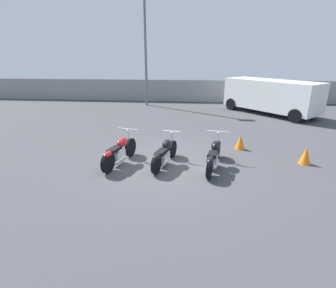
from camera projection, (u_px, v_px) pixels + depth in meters
ground_plane at (168, 164)px, 8.21m from camera, size 60.00×60.00×0.00m
fence_back at (184, 91)px, 19.02m from camera, size 40.00×0.04×1.54m
light_pole_right at (145, 39)px, 16.55m from camera, size 0.70×0.35×7.11m
motorcycle_slot_0 at (119, 152)px, 8.08m from camera, size 0.81×1.99×0.99m
motorcycle_slot_1 at (165, 153)px, 8.01m from camera, size 0.76×1.91×0.94m
motorcycle_slot_2 at (214, 156)px, 7.82m from camera, size 0.83×2.14×0.96m
parked_van at (271, 95)px, 14.96m from camera, size 4.95×5.20×1.91m
traffic_cone_near at (240, 142)px, 9.46m from camera, size 0.35×0.35×0.53m
traffic_cone_far at (306, 156)px, 8.17m from camera, size 0.35×0.35×0.54m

